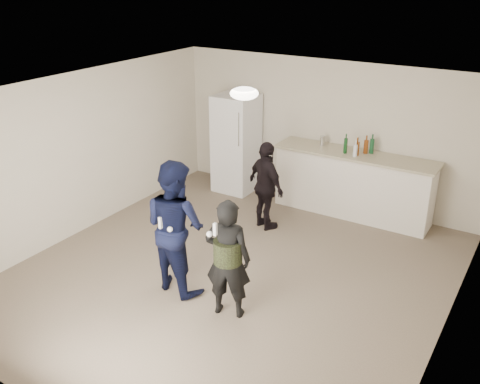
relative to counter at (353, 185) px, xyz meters
The scene contains 21 objects.
floor 2.81m from the counter, 104.54° to the right, with size 6.00×6.00×0.00m, color #6B5B4C.
ceiling 3.39m from the counter, 104.54° to the right, with size 6.00×6.00×0.00m, color silver.
wall_back 1.06m from the counter, 154.52° to the left, with size 6.00×6.00×0.00m, color beige.
wall_front 5.76m from the counter, 96.96° to the right, with size 6.00×6.00×0.00m, color beige.
wall_left 4.42m from the counter, 142.20° to the right, with size 6.00×6.00×0.00m, color beige.
wall_right 3.45m from the counter, 52.38° to the right, with size 6.00×6.00×0.00m, color beige.
counter is the anchor object (origin of this frame).
counter_top 0.55m from the counter, ahead, with size 2.68×0.64×0.04m, color #BCAD91.
fridge 2.28m from the counter, behind, with size 0.70×0.70×1.80m, color white.
fridge_handle 2.16m from the counter, 167.40° to the right, with size 0.02×0.02×0.60m, color silver.
ceiling_dome 3.13m from the counter, 106.29° to the right, with size 0.36×0.36×0.16m, color white.
shaker 0.91m from the counter, behind, with size 0.08×0.08×0.17m, color silver.
man 3.51m from the counter, 109.05° to the right, with size 0.86×0.67×1.76m, color #0E153D.
woman 3.47m from the counter, 94.22° to the right, with size 0.55×0.36×1.51m, color black.
camo_shorts 3.48m from the counter, 94.22° to the right, with size 0.34×0.34×0.28m, color #2A3719.
spectator 1.57m from the counter, 129.59° to the right, with size 0.84×0.35×1.44m, color black.
remote_man 3.80m from the counter, 107.66° to the right, with size 0.04×0.04×0.15m, color white.
nunchuk_man 3.73m from the counter, 106.02° to the right, with size 0.07×0.07×0.07m, color white.
remote_woman 3.78m from the counter, 93.94° to the right, with size 0.04×0.04×0.15m, color silver.
nunchuk_woman 3.74m from the counter, 95.52° to the right, with size 0.07×0.07×0.07m, color white.
bottle_cluster 0.68m from the counter, ahead, with size 0.43×0.35×0.25m.
Camera 1 is at (3.41, -5.34, 3.93)m, focal length 40.00 mm.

